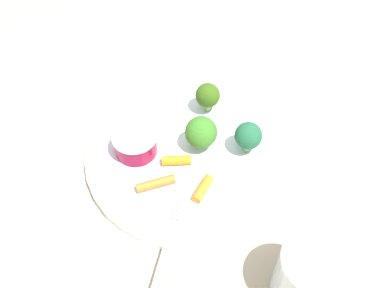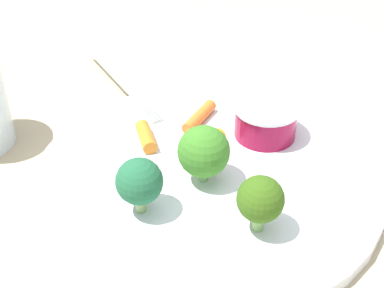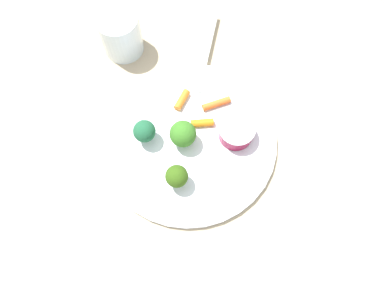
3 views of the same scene
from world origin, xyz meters
name	(u,v)px [view 2 (image 2 of 3)]	position (x,y,z in m)	size (l,w,h in m)	color
ground_plane	(206,183)	(0.00, 0.00, 0.00)	(2.40, 2.40, 0.00)	tan
plate	(206,178)	(0.00, 0.00, 0.01)	(0.31, 0.31, 0.01)	white
sauce_cup	(266,121)	(0.04, 0.07, 0.03)	(0.06, 0.06, 0.03)	maroon
broccoli_floret_0	(260,200)	(0.06, -0.06, 0.04)	(0.04, 0.04, 0.05)	#81AD5D
broccoli_floret_1	(139,182)	(-0.04, -0.06, 0.04)	(0.04, 0.04, 0.05)	#88A863
broccoli_floret_2	(202,151)	(0.00, -0.01, 0.04)	(0.05, 0.05, 0.05)	#7FB56C
carrot_stick_0	(146,137)	(-0.07, 0.03, 0.02)	(0.01, 0.01, 0.04)	orange
carrot_stick_1	(199,117)	(-0.03, 0.08, 0.02)	(0.01, 0.01, 0.05)	orange
carrot_stick_2	(207,143)	(-0.01, 0.04, 0.02)	(0.01, 0.01, 0.04)	orange
fork	(122,83)	(-0.13, 0.13, 0.01)	(0.14, 0.14, 0.00)	#BAC1B9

